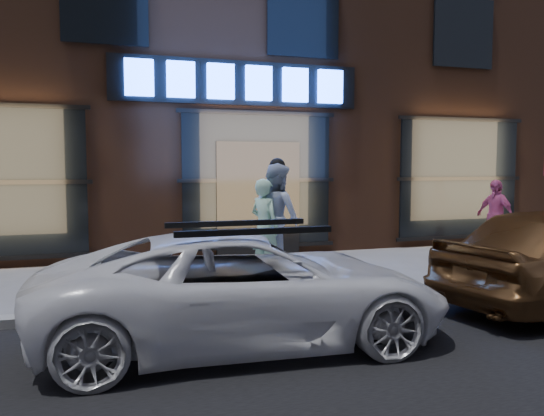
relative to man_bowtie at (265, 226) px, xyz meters
The scene contains 7 objects.
ground 2.28m from the man_bowtie, 78.64° to the right, with size 90.00×90.00×0.00m, color slate.
curb 2.26m from the man_bowtie, 78.64° to the right, with size 60.00×0.25×0.12m, color gray.
storefront_building 7.33m from the man_bowtie, 85.97° to the left, with size 30.20×8.28×10.30m.
man_bowtie is the anchor object (origin of this frame).
man_cap 0.35m from the man_bowtie, 28.38° to the left, with size 0.95×0.74×1.95m, color silver.
passerby 5.63m from the man_bowtie, ahead, with size 0.94×0.39×1.60m, color #D95994.
white_suv 3.69m from the man_bowtie, 109.84° to the right, with size 2.00×4.33×1.20m, color white.
Camera 1 is at (-3.07, -6.78, 1.90)m, focal length 35.00 mm.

